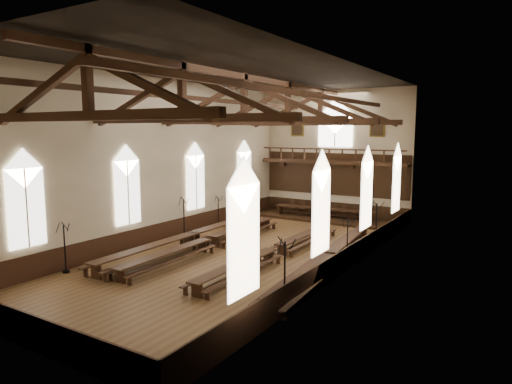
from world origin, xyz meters
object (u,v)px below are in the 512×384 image
dais (323,219)px  candelabrum_right_near (285,286)px  refectory_row_a (193,236)px  refectory_row_b (209,241)px  refectory_row_c (275,250)px  candelabrum_left_far (218,217)px  high_table (324,209)px  candelabrum_right_mid (347,250)px  refectory_row_d (328,257)px  candelabrum_left_near (65,258)px  candelabrum_right_far (376,231)px  candelabrum_left_mid (184,225)px

dais → candelabrum_right_near: (5.74, -16.99, 0.75)m
dais → refectory_row_a: bearing=-106.7°
refectory_row_b → refectory_row_c: refectory_row_b is taller
refectory_row_b → candelabrum_left_far: 6.24m
high_table → candelabrum_right_mid: bearing=-60.6°
refectory_row_b → candelabrum_left_far: candelabrum_left_far is taller
refectory_row_d → candelabrum_left_near: bearing=-144.2°
refectory_row_a → refectory_row_b: (1.36, -0.16, -0.07)m
refectory_row_c → candelabrum_left_near: bearing=-135.2°
refectory_row_b → candelabrum_right_mid: size_ratio=5.90×
refectory_row_d → candelabrum_right_far: 5.97m
refectory_row_d → refectory_row_c: bearing=-177.7°
refectory_row_a → candelabrum_right_near: bearing=-30.7°
refectory_row_d → candelabrum_right_near: size_ratio=5.24×
candelabrum_left_near → refectory_row_b: bearing=65.4°
refectory_row_c → refectory_row_b: bearing=-175.7°
candelabrum_left_mid → candelabrum_right_mid: size_ratio=1.10×
refectory_row_c → candelabrum_left_near: candelabrum_left_near is taller
candelabrum_left_near → candelabrum_right_far: (11.10, 13.50, 0.05)m
refectory_row_a → refectory_row_c: (5.61, 0.15, -0.09)m
refectory_row_c → refectory_row_d: bearing=2.3°
refectory_row_b → refectory_row_d: (7.22, 0.44, 0.02)m
refectory_row_d → candelabrum_left_mid: candelabrum_left_mid is taller
candelabrum_left_mid → refectory_row_a: bearing=-37.3°
refectory_row_d → candelabrum_left_near: 12.93m
refectory_row_a → candelabrum_left_near: size_ratio=6.04×
refectory_row_d → candelabrum_left_mid: size_ratio=5.51×
refectory_row_b → high_table: 11.87m
refectory_row_b → refectory_row_c: (4.24, 0.32, -0.02)m
high_table → candelabrum_left_near: size_ratio=3.17×
candelabrum_right_near → candelabrum_right_far: (0.00, 11.68, -0.03)m
refectory_row_b → refectory_row_d: size_ratio=0.97×
high_table → candelabrum_left_far: bearing=-130.1°
refectory_row_d → candelabrum_left_far: bearing=155.1°
candelabrum_right_near → candelabrum_right_mid: 6.82m
dais → candelabrum_right_far: 7.85m
refectory_row_d → candelabrum_right_mid: size_ratio=6.06×
candelabrum_right_mid → candelabrum_right_far: 4.86m
refectory_row_b → candelabrum_right_mid: candelabrum_right_mid is taller
candelabrum_left_mid → high_table: bearing=62.0°
refectory_row_d → candelabrum_right_far: candelabrum_right_far is taller
candelabrum_right_far → refectory_row_b: bearing=-140.9°
dais → candelabrum_left_mid: 11.43m
candelabrum_right_near → high_table: bearing=108.7°
candelabrum_left_far → candelabrum_left_near: bearing=-90.0°
refectory_row_a → candelabrum_right_mid: bearing=8.3°
candelabrum_right_near → refectory_row_c: bearing=122.6°
candelabrum_right_near → candelabrum_left_near: bearing=-170.7°
high_table → candelabrum_left_far: 8.33m
refectory_row_b → high_table: high_table is taller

